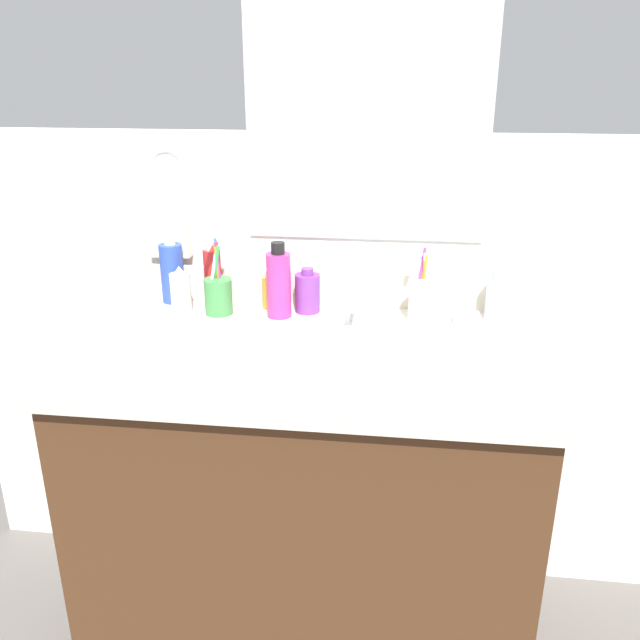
{
  "coord_description": "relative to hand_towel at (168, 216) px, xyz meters",
  "views": [
    {
      "loc": [
        0.19,
        -1.33,
        1.45
      ],
      "look_at": [
        0.03,
        0.0,
        0.94
      ],
      "focal_mm": 37.03,
      "sensor_mm": 36.0,
      "label": 1
    }
  ],
  "objects": [
    {
      "name": "cup_white_ceramic",
      "position": [
        0.67,
        -0.12,
        -0.16
      ],
      "size": [
        0.07,
        0.08,
        0.19
      ],
      "color": "white",
      "rests_on": "countertop"
    },
    {
      "name": "bottle_cream_purple",
      "position": [
        0.38,
        -0.08,
        -0.17
      ],
      "size": [
        0.06,
        0.06,
        0.11
      ],
      "color": "#7A3899",
      "rests_on": "countertop"
    },
    {
      "name": "hand_towel",
      "position": [
        0.0,
        0.0,
        0.0
      ],
      "size": [
        0.11,
        0.04,
        0.22
      ],
      "primitive_type": "cube",
      "color": "silver"
    },
    {
      "name": "vanity_cabinet",
      "position": [
        0.42,
        -0.32,
        -0.66
      ],
      "size": [
        0.99,
        0.58,
        0.84
      ],
      "primitive_type": "cube",
      "color": "#4C2D19",
      "rests_on": "ground_plane"
    },
    {
      "name": "faucet",
      "position": [
        0.51,
        -0.18,
        -0.19
      ],
      "size": [
        0.16,
        0.1,
        0.08
      ],
      "color": "silver",
      "rests_on": "countertop"
    },
    {
      "name": "mirror_panel",
      "position": [
        0.52,
        0.02,
        0.23
      ],
      "size": [
        0.6,
        0.01,
        0.56
      ],
      "primitive_type": "cube",
      "color": "#B2BCC6"
    },
    {
      "name": "cup_green",
      "position": [
        0.16,
        -0.13,
        -0.16
      ],
      "size": [
        0.07,
        0.08,
        0.2
      ],
      "color": "#3F8C47",
      "rests_on": "countertop"
    },
    {
      "name": "bottle_gel_clear",
      "position": [
        0.85,
        -0.09,
        -0.16
      ],
      "size": [
        0.05,
        0.05,
        0.13
      ],
      "color": "silver",
      "rests_on": "countertop"
    },
    {
      "name": "backsplash",
      "position": [
        0.42,
        -0.02,
        -0.17
      ],
      "size": [
        1.03,
        0.02,
        0.09
      ],
      "primitive_type": "cube",
      "color": "beige",
      "rests_on": "countertop"
    },
    {
      "name": "sink_basin",
      "position": [
        0.51,
        -0.37,
        -0.25
      ],
      "size": [
        0.34,
        0.34,
        0.11
      ],
      "color": "white",
      "rests_on": "countertop"
    },
    {
      "name": "soap_bar",
      "position": [
        0.78,
        -0.12,
        -0.21
      ],
      "size": [
        0.06,
        0.04,
        0.02
      ],
      "primitive_type": "cube",
      "color": "white",
      "rests_on": "countertop"
    },
    {
      "name": "bottle_spray_red",
      "position": [
        0.13,
        -0.05,
        -0.14
      ],
      "size": [
        0.05,
        0.05,
        0.17
      ],
      "color": "red",
      "rests_on": "countertop"
    },
    {
      "name": "bottle_shampoo_blue",
      "position": [
        0.02,
        -0.05,
        -0.14
      ],
      "size": [
        0.06,
        0.06,
        0.18
      ],
      "color": "#2D4CB2",
      "rests_on": "countertop"
    },
    {
      "name": "bottle_lotion_white",
      "position": [
        0.06,
        -0.13,
        -0.17
      ],
      "size": [
        0.05,
        0.05,
        0.12
      ],
      "color": "white",
      "rests_on": "countertop"
    },
    {
      "name": "countertop",
      "position": [
        0.42,
        -0.32,
        -0.23
      ],
      "size": [
        1.03,
        0.63,
        0.02
      ],
      "primitive_type": "cube",
      "color": "beige",
      "rests_on": "vanity_cabinet"
    },
    {
      "name": "bottle_oil_amber",
      "position": [
        0.28,
        -0.07,
        -0.17
      ],
      "size": [
        0.04,
        0.04,
        0.1
      ],
      "color": "gold",
      "rests_on": "countertop"
    },
    {
      "name": "towel_ring",
      "position": [
        0.0,
        0.02,
        0.12
      ],
      "size": [
        0.1,
        0.01,
        0.1
      ],
      "primitive_type": "torus",
      "rotation": [
        1.57,
        0.0,
        0.0
      ],
      "color": "silver"
    },
    {
      "name": "bottle_soap_pink",
      "position": [
        0.32,
        -0.13,
        -0.13
      ],
      "size": [
        0.06,
        0.06,
        0.19
      ],
      "color": "#D8338C",
      "rests_on": "countertop"
    },
    {
      "name": "back_wall",
      "position": [
        0.42,
        0.04,
        -0.44
      ],
      "size": [
        2.13,
        0.04,
        1.3
      ],
      "primitive_type": "cube",
      "color": "white",
      "rests_on": "ground_plane"
    }
  ]
}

